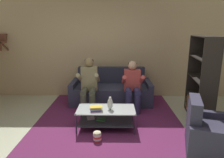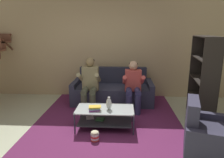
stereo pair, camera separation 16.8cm
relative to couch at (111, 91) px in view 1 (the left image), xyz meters
name	(u,v)px [view 1 (the left image)]	position (x,y,z in m)	size (l,w,h in m)	color
ground	(105,139)	(-0.07, -1.88, -0.30)	(16.80, 16.80, 0.00)	beige
back_partition	(109,46)	(-0.07, 0.58, 1.15)	(8.40, 0.12, 2.90)	tan
couch	(111,91)	(0.00, 0.00, 0.00)	(2.06, 0.89, 0.89)	#34374D
person_seated_left	(89,82)	(-0.51, -0.53, 0.38)	(0.50, 0.58, 1.24)	#545843
person_seated_right	(132,84)	(0.51, -0.53, 0.35)	(0.50, 0.58, 1.17)	navy
coffee_table	(106,115)	(-0.08, -1.46, -0.03)	(1.11, 0.57, 0.40)	#B5BFBF
area_rug	(109,115)	(-0.03, -0.86, -0.29)	(3.00, 3.42, 0.01)	#682451
vase	(110,104)	(0.01, -1.51, 0.22)	(0.11, 0.11, 0.25)	silver
book_stack	(96,109)	(-0.26, -1.57, 0.15)	(0.25, 0.18, 0.08)	#8E3491
bookshelf	(201,85)	(1.97, -0.87, 0.43)	(0.49, 1.18, 1.76)	black
armchair	(214,136)	(1.63, -2.26, -0.02)	(1.07, 1.04, 0.86)	#36354A
popcorn_tub	(97,136)	(-0.20, -1.96, -0.21)	(0.14, 0.14, 0.19)	red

